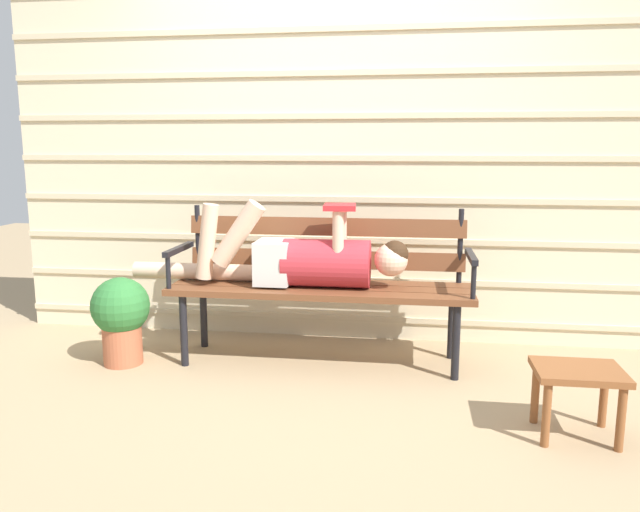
% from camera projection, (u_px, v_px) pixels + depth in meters
% --- Properties ---
extents(ground_plane, '(12.00, 12.00, 0.00)m').
position_uv_depth(ground_plane, '(318.00, 367.00, 3.55)').
color(ground_plane, tan).
extents(house_siding, '(4.29, 0.08, 2.38)m').
position_uv_depth(house_siding, '(332.00, 158.00, 3.96)').
color(house_siding, beige).
rests_on(house_siding, ground).
extents(park_bench, '(1.76, 0.47, 0.90)m').
position_uv_depth(park_bench, '(322.00, 276.00, 3.63)').
color(park_bench, brown).
rests_on(park_bench, ground).
extents(reclining_person, '(1.67, 0.28, 0.51)m').
position_uv_depth(reclining_person, '(303.00, 259.00, 3.56)').
color(reclining_person, '#B72D38').
extents(footstool, '(0.37, 0.29, 0.31)m').
position_uv_depth(footstool, '(578.00, 382.00, 2.67)').
color(footstool, brown).
rests_on(footstool, ground).
extents(potted_plant, '(0.34, 0.34, 0.52)m').
position_uv_depth(potted_plant, '(121.00, 315.00, 3.57)').
color(potted_plant, '#AD5B3D').
rests_on(potted_plant, ground).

